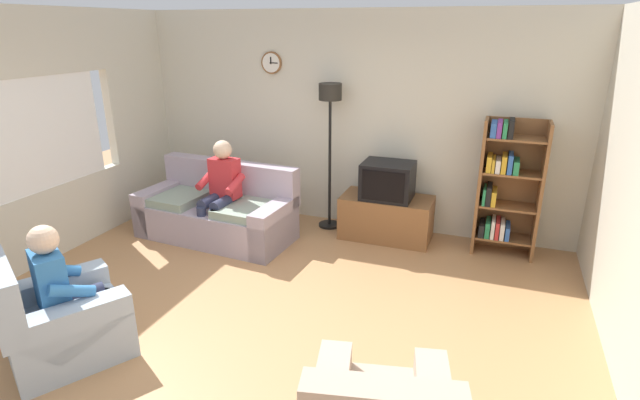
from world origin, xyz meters
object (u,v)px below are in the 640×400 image
object	(u,v)px
armchair_near_window	(60,323)
person_on_couch	(220,187)
person_in_left_armchair	(65,284)
tv	(388,181)
floor_lamp	(330,117)
tv_stand	(386,217)
bookshelf	(505,186)
couch	(218,213)

from	to	relation	value
armchair_near_window	person_on_couch	distance (m)	2.40
person_in_left_armchair	person_on_couch	bearing A→B (deg)	89.98
tv	floor_lamp	size ratio (longest dim) A/B	0.32
tv_stand	person_in_left_armchair	xyz separation A→B (m)	(-1.84, -3.09, 0.34)
tv	person_on_couch	xyz separation A→B (m)	(-1.84, -0.78, -0.05)
tv_stand	floor_lamp	xyz separation A→B (m)	(-0.78, 0.10, 1.19)
bookshelf	person_on_couch	size ratio (longest dim) A/B	1.26
tv_stand	armchair_near_window	size ratio (longest dim) A/B	0.94
person_in_left_armchair	bookshelf	bearing A→B (deg)	45.01
floor_lamp	person_on_couch	distance (m)	1.58
tv_stand	tv	distance (m)	0.49
armchair_near_window	bookshelf	bearing A→B (deg)	45.29
armchair_near_window	person_in_left_armchair	distance (m)	0.33
couch	tv_stand	distance (m)	2.09
armchair_near_window	floor_lamp	bearing A→B (deg)	71.32
armchair_near_window	person_on_couch	xyz separation A→B (m)	(0.05, 2.37, 0.41)
couch	armchair_near_window	bearing A→B (deg)	-87.98
bookshelf	floor_lamp	distance (m)	2.20
person_on_couch	person_in_left_armchair	xyz separation A→B (m)	(-0.00, -2.29, -0.09)
armchair_near_window	person_on_couch	size ratio (longest dim) A/B	0.94
tv_stand	tv	size ratio (longest dim) A/B	1.83
armchair_near_window	couch	bearing A→B (deg)	92.02
floor_lamp	person_in_left_armchair	bearing A→B (deg)	-108.36
tv	bookshelf	xyz separation A→B (m)	(1.32, 0.09, 0.05)
person_on_couch	person_in_left_armchair	bearing A→B (deg)	-90.02
armchair_near_window	person_in_left_armchair	size ratio (longest dim) A/B	1.04
couch	floor_lamp	xyz separation A→B (m)	(1.19, 0.79, 1.14)
bookshelf	person_in_left_armchair	world-z (taller)	bookshelf
floor_lamp	person_on_couch	bearing A→B (deg)	-139.52
person_on_couch	person_in_left_armchair	size ratio (longest dim) A/B	1.11
tv_stand	floor_lamp	size ratio (longest dim) A/B	0.59
tv	bookshelf	size ratio (longest dim) A/B	0.38
couch	person_on_couch	distance (m)	0.42
tv_stand	person_in_left_armchair	distance (m)	3.62
person_in_left_armchair	couch	bearing A→B (deg)	93.17
tv_stand	bookshelf	distance (m)	1.43
bookshelf	person_on_couch	bearing A→B (deg)	-164.55
tv	person_in_left_armchair	world-z (taller)	person_in_left_armchair
couch	person_on_couch	size ratio (longest dim) A/B	1.58
couch	floor_lamp	distance (m)	1.83
person_on_couch	couch	bearing A→B (deg)	140.62
floor_lamp	couch	bearing A→B (deg)	-146.35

